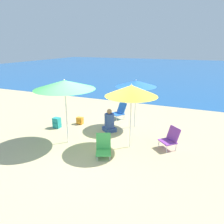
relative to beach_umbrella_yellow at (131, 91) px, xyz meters
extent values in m
plane|color=#C6B284|center=(-1.27, -0.49, -1.93)|extent=(60.00, 60.00, 0.00)
cube|color=#1E5699|center=(-1.27, 25.57, -1.92)|extent=(60.00, 40.00, 0.01)
cylinder|color=white|center=(0.00, 0.00, -1.05)|extent=(0.04, 0.04, 1.76)
cone|color=yellow|center=(0.00, 0.00, 0.00)|extent=(1.67, 1.67, 0.35)
sphere|color=white|center=(0.00, 0.00, 0.20)|extent=(0.04, 0.04, 0.04)
cylinder|color=white|center=(-2.12, -0.52, -0.97)|extent=(0.04, 0.04, 1.91)
cone|color=#47B756|center=(-2.12, -0.52, 0.12)|extent=(2.02, 2.02, 0.29)
sphere|color=white|center=(-2.12, -0.52, 0.29)|extent=(0.04, 0.04, 0.04)
cylinder|color=white|center=(-0.43, 1.85, -1.07)|extent=(0.04, 0.04, 1.71)
cone|color=blue|center=(-0.43, 1.85, -0.10)|extent=(1.63, 1.63, 0.23)
sphere|color=white|center=(-0.43, 1.85, 0.04)|extent=(0.04, 0.04, 0.04)
cylinder|color=silver|center=(-1.76, 2.45, -1.81)|extent=(0.02, 0.02, 0.23)
cylinder|color=silver|center=(-1.39, 2.21, -1.81)|extent=(0.02, 0.02, 0.23)
cylinder|color=silver|center=(-1.52, 2.80, -1.81)|extent=(0.02, 0.02, 0.23)
cylinder|color=silver|center=(-1.16, 2.56, -1.81)|extent=(0.02, 0.02, 0.23)
cube|color=blue|center=(-1.46, 2.50, -1.68)|extent=(0.70, 0.70, 0.04)
cube|color=blue|center=(-1.32, 2.71, -1.41)|extent=(0.54, 0.46, 0.47)
cylinder|color=silver|center=(0.90, 0.36, -1.80)|extent=(0.02, 0.02, 0.25)
cylinder|color=silver|center=(1.21, 0.06, -1.80)|extent=(0.02, 0.02, 0.25)
cylinder|color=silver|center=(1.15, 0.62, -1.80)|extent=(0.02, 0.02, 0.25)
cylinder|color=silver|center=(1.46, 0.32, -1.80)|extent=(0.02, 0.02, 0.25)
cube|color=purple|center=(1.18, 0.34, -1.66)|extent=(0.66, 0.66, 0.04)
cube|color=purple|center=(1.33, 0.49, -1.42)|extent=(0.49, 0.48, 0.44)
cylinder|color=silver|center=(-0.60, -1.26, -1.86)|extent=(0.02, 0.02, 0.15)
cylinder|color=silver|center=(-0.25, -1.10, -1.86)|extent=(0.02, 0.02, 0.15)
cylinder|color=silver|center=(-0.77, -0.89, -1.86)|extent=(0.02, 0.02, 0.15)
cylinder|color=silver|center=(-0.42, -0.73, -1.86)|extent=(0.02, 0.02, 0.15)
cube|color=#47B756|center=(-0.51, -1.00, -1.76)|extent=(0.61, 0.63, 0.04)
cube|color=#47B756|center=(-0.61, -0.78, -1.49)|extent=(0.46, 0.31, 0.51)
cube|color=#334C8C|center=(-1.20, 1.00, -1.85)|extent=(0.65, 0.63, 0.16)
cylinder|color=#334C8C|center=(-1.20, 1.00, -1.49)|extent=(0.38, 0.38, 0.56)
sphere|color=#9E704C|center=(-1.20, 1.00, -1.11)|extent=(0.20, 0.20, 0.20)
cube|color=orange|center=(-2.70, 1.24, -1.78)|extent=(0.27, 0.19, 0.30)
cube|color=orange|center=(-2.70, 1.13, -1.84)|extent=(0.19, 0.03, 0.14)
cube|color=teal|center=(-3.35, 0.49, -1.71)|extent=(0.28, 0.24, 0.43)
cube|color=teal|center=(-3.35, 0.35, -1.80)|extent=(0.20, 0.03, 0.19)
camera|label=1|loc=(2.09, -6.38, 1.39)|focal=35.00mm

